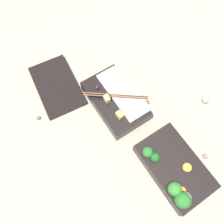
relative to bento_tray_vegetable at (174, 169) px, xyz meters
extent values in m
plane|color=gray|center=(0.14, 0.01, -0.03)|extent=(3.00, 3.00, 0.00)
cube|color=black|center=(0.01, -0.01, 0.00)|extent=(0.22, 0.13, 0.04)
sphere|color=#19511E|center=(0.06, 0.03, 0.02)|extent=(0.03, 0.03, 0.03)
sphere|color=#236023|center=(-0.07, 0.04, 0.03)|extent=(0.04, 0.04, 0.04)
sphere|color=#236023|center=(0.08, 0.04, 0.03)|extent=(0.03, 0.03, 0.03)
sphere|color=#2D7028|center=(-0.04, 0.04, 0.03)|extent=(0.04, 0.04, 0.04)
cylinder|color=orange|center=(-0.01, -0.03, 0.02)|extent=(0.03, 0.03, 0.01)
cylinder|color=orange|center=(-0.05, 0.03, 0.02)|extent=(0.03, 0.03, 0.01)
sphere|color=beige|center=(-0.07, 0.03, 0.03)|extent=(0.03, 0.03, 0.03)
cube|color=black|center=(0.27, 0.02, 0.00)|extent=(0.22, 0.13, 0.04)
cube|color=white|center=(0.27, -0.01, 0.02)|extent=(0.19, 0.08, 0.01)
cube|color=#F4A356|center=(0.21, 0.04, 0.03)|extent=(0.02, 0.02, 0.02)
cube|color=#EAB266|center=(0.28, 0.05, 0.03)|extent=(0.02, 0.02, 0.02)
sphere|color=#381942|center=(0.33, 0.05, 0.02)|extent=(0.01, 0.01, 0.01)
cylinder|color=#56331E|center=(0.28, 0.02, 0.03)|extent=(0.13, 0.16, 0.01)
cylinder|color=#56331E|center=(0.27, 0.02, 0.03)|extent=(0.13, 0.16, 0.01)
cube|color=black|center=(0.44, 0.15, -0.02)|extent=(0.23, 0.15, 0.02)
sphere|color=#595651|center=(0.36, 0.26, -0.02)|extent=(0.02, 0.02, 0.02)
sphere|color=gray|center=(0.12, -0.24, -0.02)|extent=(0.03, 0.03, 0.03)
sphere|color=#7A6B5B|center=(-0.02, -0.11, -0.02)|extent=(0.02, 0.02, 0.02)
camera|label=1|loc=(0.02, 0.20, 0.63)|focal=35.00mm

